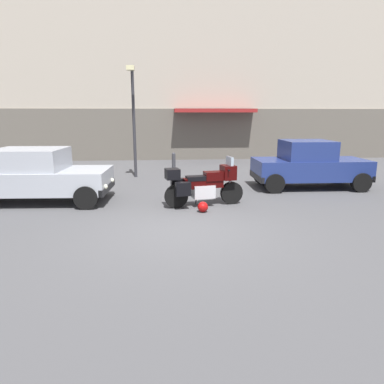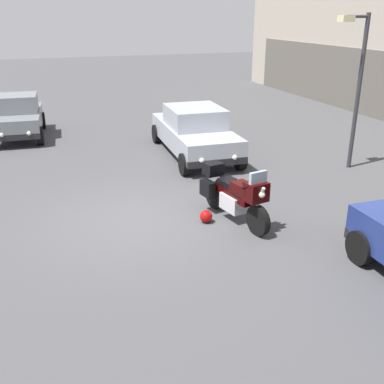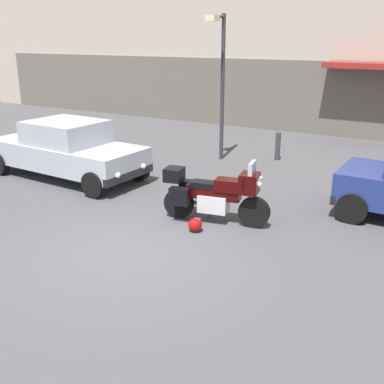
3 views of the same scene
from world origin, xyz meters
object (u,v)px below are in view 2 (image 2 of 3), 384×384
(car_compact_side, at_px, (18,117))
(helmet, at_px, (206,216))
(motorcycle, at_px, (235,194))
(car_sedan_far, at_px, (195,131))
(streetlamp_curbside, at_px, (356,76))

(car_compact_side, bearing_deg, helmet, 26.91)
(motorcycle, distance_m, car_sedan_far, 5.00)
(car_compact_side, relative_size, streetlamp_curbside, 0.83)
(motorcycle, relative_size, car_sedan_far, 0.48)
(motorcycle, height_order, streetlamp_curbside, streetlamp_curbside)
(car_sedan_far, distance_m, streetlamp_curbside, 4.99)
(motorcycle, distance_m, streetlamp_curbside, 5.50)
(helmet, height_order, car_sedan_far, car_sedan_far)
(car_compact_side, bearing_deg, motorcycle, 30.04)
(helmet, bearing_deg, streetlamp_curbside, 112.26)
(helmet, bearing_deg, car_compact_side, -157.26)
(car_sedan_far, distance_m, car_compact_side, 6.76)
(car_compact_side, bearing_deg, car_sedan_far, 55.56)
(motorcycle, height_order, car_sedan_far, car_sedan_far)
(helmet, height_order, car_compact_side, car_compact_side)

